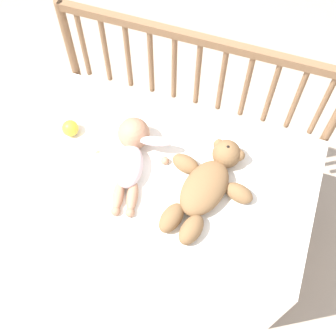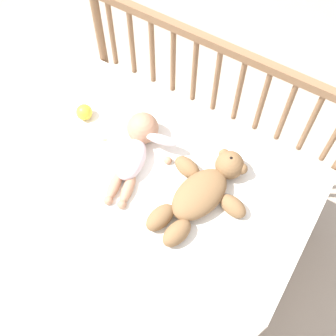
{
  "view_description": "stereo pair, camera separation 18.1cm",
  "coord_description": "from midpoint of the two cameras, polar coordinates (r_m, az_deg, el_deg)",
  "views": [
    {
      "loc": [
        0.27,
        -0.83,
        2.22
      ],
      "look_at": [
        0.0,
        -0.01,
        0.62
      ],
      "focal_mm": 50.0,
      "sensor_mm": 36.0,
      "label": 1
    },
    {
      "loc": [
        0.44,
        -0.76,
        2.22
      ],
      "look_at": [
        0.0,
        -0.01,
        0.62
      ],
      "focal_mm": 50.0,
      "sensor_mm": 36.0,
      "label": 2
    }
  ],
  "objects": [
    {
      "name": "ground_plane",
      "position": [
        2.38,
        -2.08,
        -7.0
      ],
      "size": [
        12.0,
        12.0,
        0.0
      ],
      "primitive_type": "plane",
      "color": "tan"
    },
    {
      "name": "crib_mattress",
      "position": [
        2.12,
        -2.32,
        -4.26
      ],
      "size": [
        1.17,
        0.69,
        0.56
      ],
      "color": "white",
      "rests_on": "ground_plane"
    },
    {
      "name": "crib_rail",
      "position": [
        1.97,
        0.89,
        9.84
      ],
      "size": [
        1.17,
        0.04,
        0.96
      ],
      "color": "brown",
      "rests_on": "ground_plane"
    },
    {
      "name": "blanket",
      "position": [
        1.85,
        -2.93,
        -2.0
      ],
      "size": [
        0.83,
        0.53,
        0.01
      ],
      "color": "white",
      "rests_on": "crib_mattress"
    },
    {
      "name": "teddy_bear",
      "position": [
        1.79,
        1.84,
        -2.36
      ],
      "size": [
        0.36,
        0.47,
        0.12
      ],
      "color": "olive",
      "rests_on": "crib_mattress"
    },
    {
      "name": "baby",
      "position": [
        1.87,
        -7.32,
        1.42
      ],
      "size": [
        0.31,
        0.41,
        0.13
      ],
      "color": "white",
      "rests_on": "crib_mattress"
    },
    {
      "name": "toy_ball",
      "position": [
        2.0,
        -14.4,
        4.5
      ],
      "size": [
        0.07,
        0.07,
        0.07
      ],
      "color": "yellow",
      "rests_on": "crib_mattress"
    }
  ]
}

